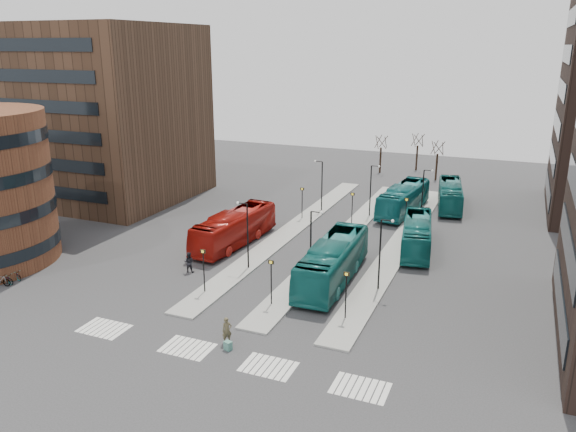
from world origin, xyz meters
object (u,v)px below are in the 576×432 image
at_px(teal_bus_c, 417,234).
at_px(bicycle_mid, 0,280).
at_px(red_bus, 234,228).
at_px(commuter_b, 301,281).
at_px(teal_bus_a, 333,261).
at_px(bicycle_near, 6,279).
at_px(teal_bus_b, 404,199).
at_px(bicycle_far, 15,275).
at_px(suitcase, 228,346).
at_px(commuter_a, 189,262).
at_px(commuter_c, 305,270).
at_px(traveller, 227,330).
at_px(teal_bus_d, 450,195).

distance_m(teal_bus_c, bicycle_mid, 38.06).
distance_m(red_bus, bicycle_mid, 21.54).
distance_m(teal_bus_c, commuter_b, 15.19).
bearing_deg(red_bus, teal_bus_a, -18.53).
height_order(commuter_b, bicycle_near, commuter_b).
bearing_deg(teal_bus_b, bicycle_near, -122.04).
xyz_separation_m(teal_bus_a, teal_bus_c, (5.21, 10.65, -0.27)).
bearing_deg(teal_bus_b, teal_bus_c, -66.46).
bearing_deg(bicycle_far, suitcase, -89.74).
bearing_deg(commuter_a, teal_bus_a, 179.02).
height_order(red_bus, commuter_c, red_bus).
xyz_separation_m(bicycle_near, bicycle_mid, (0.00, -0.56, 0.07)).
distance_m(suitcase, bicycle_mid, 22.71).
bearing_deg(commuter_c, commuter_b, 8.08).
height_order(traveller, commuter_b, traveller).
bearing_deg(commuter_c, suitcase, -7.33).
relative_size(teal_bus_a, commuter_c, 7.17).
bearing_deg(teal_bus_a, suitcase, -103.90).
bearing_deg(commuter_a, suitcase, 117.98).
bearing_deg(red_bus, traveller, -59.55).
height_order(red_bus, bicycle_near, red_bus).
relative_size(bicycle_mid, bicycle_far, 1.05).
xyz_separation_m(teal_bus_b, traveller, (-4.75, -35.59, -0.79)).
distance_m(red_bus, teal_bus_d, 28.96).
height_order(teal_bus_c, commuter_a, teal_bus_c).
bearing_deg(teal_bus_d, commuter_c, -115.52).
xyz_separation_m(teal_bus_d, commuter_c, (-8.62, -27.99, -0.67)).
height_order(red_bus, teal_bus_d, red_bus).
height_order(teal_bus_c, bicycle_near, teal_bus_c).
xyz_separation_m(commuter_a, bicycle_near, (-13.03, -8.21, -0.48)).
xyz_separation_m(traveller, bicycle_near, (-22.15, 1.48, -0.47)).
bearing_deg(bicycle_far, commuter_a, -52.48).
bearing_deg(teal_bus_c, commuter_b, -126.43).
bearing_deg(commuter_b, teal_bus_d, 3.39).
relative_size(teal_bus_b, commuter_b, 7.51).
bearing_deg(teal_bus_d, teal_bus_b, -145.81).
height_order(red_bus, bicycle_mid, red_bus).
bearing_deg(bicycle_far, traveller, -87.90).
distance_m(teal_bus_b, bicycle_mid, 43.91).
height_order(teal_bus_c, commuter_c, teal_bus_c).
xyz_separation_m(traveller, commuter_c, (1.04, 12.11, -0.01)).
distance_m(red_bus, teal_bus_b, 22.38).
relative_size(suitcase, traveller, 0.33).
bearing_deg(teal_bus_a, bicycle_mid, -157.09).
bearing_deg(commuter_a, commuter_c, 178.85).
distance_m(teal_bus_d, commuter_c, 29.30).
xyz_separation_m(suitcase, teal_bus_a, (2.87, 13.49, 1.54)).
bearing_deg(bicycle_far, bicycle_mid, -171.72).
distance_m(teal_bus_b, commuter_b, 25.90).
height_order(suitcase, red_bus, red_bus).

